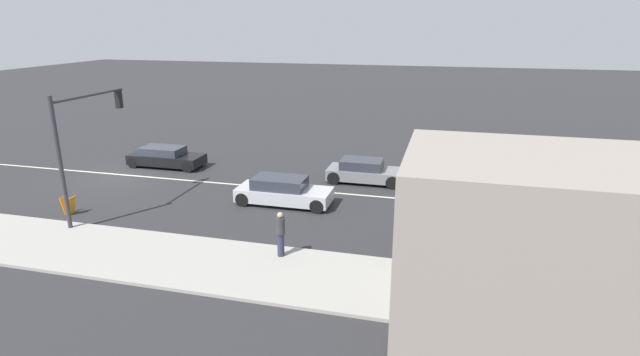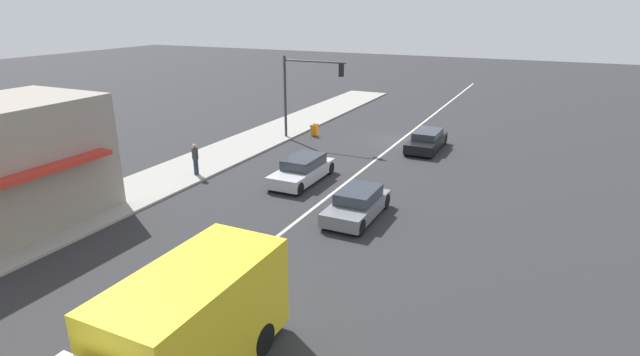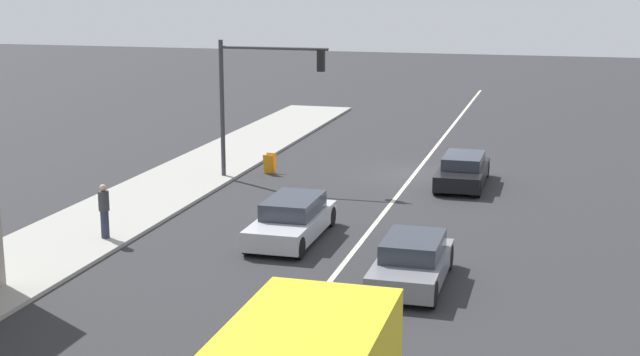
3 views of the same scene
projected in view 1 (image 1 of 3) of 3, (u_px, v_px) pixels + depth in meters
ground_plane at (444, 202)px, 24.51m from camera, size 160.00×160.00×0.00m
sidewalk_right at (453, 295)px, 16.07m from camera, size 4.00×73.00×0.12m
lane_marking_center at (125, 175)px, 28.87m from camera, size 0.16×60.00×0.01m
building_corner_store at (596, 258)px, 12.80m from camera, size 5.86×9.90×5.15m
traffic_signal_main at (81, 133)px, 21.40m from camera, size 4.59×0.34×5.60m
pedestrian at (281, 233)px, 18.38m from camera, size 0.34×0.34×1.74m
warning_aframe_sign at (69, 205)px, 22.90m from camera, size 0.45×0.53×0.84m
delivery_truck at (604, 172)px, 24.30m from camera, size 2.44×7.50×2.87m
suv_black at (166, 157)px, 30.38m from camera, size 1.79×4.53×1.23m
sedan_silver at (283, 191)px, 24.12m from camera, size 1.82×4.58×1.33m
suv_grey at (364, 171)px, 27.41m from camera, size 1.81×4.11×1.28m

